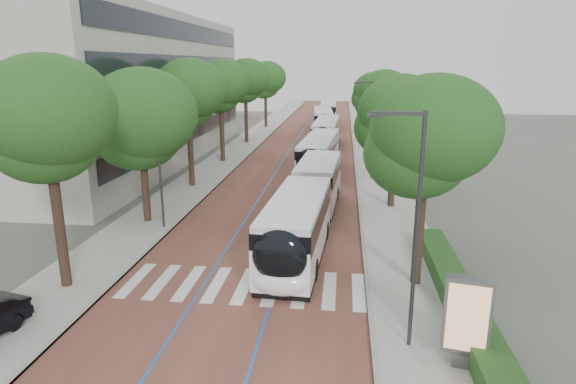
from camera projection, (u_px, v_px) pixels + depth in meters
name	position (u px, v px, depth m)	size (l,w,h in m)	color
ground	(235.00, 296.00, 20.26)	(160.00, 160.00, 0.00)	#51544C
road	(307.00, 144.00, 58.64)	(11.00, 140.00, 0.02)	brown
sidewalk_left	(247.00, 142.00, 59.46)	(4.00, 140.00, 0.12)	#9C9994
sidewalk_right	(369.00, 145.00, 57.80)	(4.00, 140.00, 0.12)	#9C9994
kerb_left	(262.00, 143.00, 59.25)	(0.20, 140.00, 0.14)	gray
kerb_right	(353.00, 144.00, 58.01)	(0.20, 140.00, 0.14)	gray
zebra_crossing	(244.00, 285.00, 21.19)	(10.55, 3.60, 0.01)	silver
lane_line_left	(294.00, 143.00, 58.82)	(0.12, 126.00, 0.01)	#2251AA
lane_line_right	(320.00, 144.00, 58.46)	(0.12, 126.00, 0.01)	#2251AA
office_building	(102.00, 90.00, 47.47)	(18.11, 40.00, 14.00)	#AAA79D
hedge	(459.00, 297.00, 19.12)	(1.20, 14.00, 0.80)	#164117
streetlight_near	(412.00, 214.00, 15.40)	(1.82, 0.20, 8.00)	#323234
streetlight_far	(371.00, 122.00, 39.39)	(1.82, 0.20, 8.00)	#323234
lamp_post_left	(159.00, 160.00, 27.55)	(0.14, 0.14, 8.00)	#323234
trees_left	(211.00, 95.00, 42.83)	(6.31, 60.49, 9.53)	black
trees_right	(387.00, 109.00, 38.10)	(5.63, 47.18, 8.56)	black
lead_bus	(307.00, 206.00, 27.39)	(3.54, 18.51, 3.20)	black
bus_queued_0	(319.00, 155.00, 42.63)	(3.30, 12.53, 3.20)	white
bus_queued_1	(326.00, 134.00, 55.43)	(2.90, 12.47, 3.20)	white
bus_queued_2	(323.00, 121.00, 68.05)	(3.31, 12.53, 3.20)	white
bus_queued_3	(328.00, 112.00, 80.77)	(2.81, 12.45, 3.20)	white
ad_panel	(467.00, 320.00, 15.08)	(1.51, 0.69, 3.03)	#59595B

